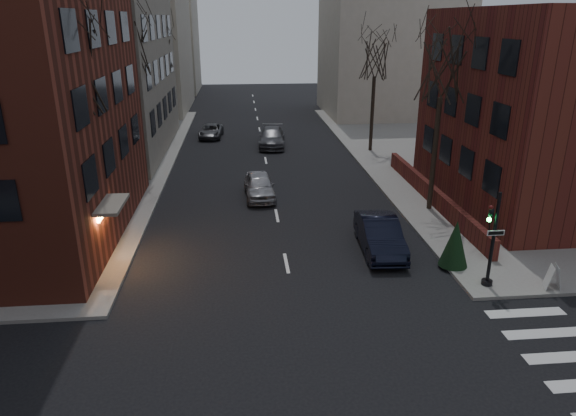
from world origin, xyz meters
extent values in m
cube|color=#5A221A|center=(16.50, 19.00, 5.50)|extent=(12.00, 14.00, 11.00)
cube|color=#5A221A|center=(9.30, 19.00, 0.65)|extent=(0.35, 16.00, 1.00)
cube|color=#BCB19F|center=(-15.00, 55.00, 9.00)|extent=(14.00, 16.00, 18.00)
cube|color=#BCB19F|center=(15.00, 50.00, 8.00)|extent=(14.00, 14.00, 16.00)
cube|color=#BCB19F|center=(-13.00, 72.00, 7.00)|extent=(10.00, 12.00, 14.00)
cylinder|color=black|center=(8.00, 9.00, 2.15)|extent=(0.14, 0.14, 4.00)
cylinder|color=black|center=(8.00, 9.00, 0.25)|extent=(0.44, 0.44, 0.20)
imported|color=black|center=(7.75, 9.00, 3.00)|extent=(0.16, 0.20, 1.00)
sphere|color=#19FF4C|center=(7.68, 8.95, 3.05)|extent=(0.18, 0.18, 0.18)
cube|color=white|center=(8.00, 8.88, 2.50)|extent=(0.70, 0.03, 0.22)
cylinder|color=#2D231C|center=(-8.80, 14.00, 3.47)|extent=(0.28, 0.28, 6.65)
cylinder|color=#2D231C|center=(-8.80, 26.00, 3.65)|extent=(0.28, 0.28, 7.00)
cylinder|color=#2D231C|center=(-8.80, 40.00, 3.30)|extent=(0.28, 0.28, 6.30)
cylinder|color=#2D231C|center=(8.80, 18.00, 3.30)|extent=(0.28, 0.28, 6.30)
cylinder|color=#2D231C|center=(8.80, 32.00, 3.12)|extent=(0.28, 0.28, 5.95)
cylinder|color=black|center=(-8.20, 22.00, 3.15)|extent=(0.12, 0.12, 6.00)
sphere|color=#FFA54C|center=(-8.20, 22.00, 6.25)|extent=(0.36, 0.36, 0.36)
cylinder|color=black|center=(-8.20, 42.00, 3.15)|extent=(0.12, 0.12, 6.00)
sphere|color=#FFA54C|center=(-8.20, 42.00, 6.25)|extent=(0.36, 0.36, 0.36)
imported|color=black|center=(4.52, 12.94, 0.81)|extent=(1.95, 5.01, 1.62)
imported|color=#97979C|center=(-0.83, 21.30, 0.75)|extent=(1.95, 4.48, 1.50)
imported|color=#444449|center=(0.80, 34.68, 0.78)|extent=(2.66, 5.55, 1.56)
imported|color=#404145|center=(-4.62, 38.74, 0.60)|extent=(2.29, 4.42, 1.19)
cube|color=silver|center=(10.50, 8.50, 0.64)|extent=(0.60, 0.72, 0.99)
cone|color=#163116|center=(7.30, 10.84, 1.20)|extent=(1.67, 1.67, 2.10)
camera|label=1|loc=(-1.87, -8.84, 10.42)|focal=32.00mm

